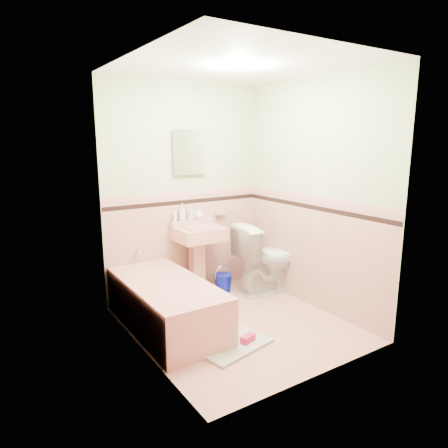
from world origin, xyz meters
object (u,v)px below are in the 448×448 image
bucket (223,283)px  shoe (248,338)px  soap_bottle_left (182,212)px  toilet (269,258)px  soap_bottle_mid (191,213)px  bathtub (166,306)px  soap_bottle_right (199,213)px  medicine_cabinet (189,152)px  sink (199,262)px

bucket → shoe: bucket is taller
soap_bottle_left → toilet: size_ratio=0.24×
toilet → bucket: size_ratio=3.90×
soap_bottle_mid → bathtub: bearing=-133.5°
soap_bottle_left → soap_bottle_right: (0.22, 0.00, -0.03)m
medicine_cabinet → shoe: (-0.20, -1.46, -1.64)m
sink → bucket: size_ratio=3.85×
medicine_cabinet → bucket: bearing=-35.3°
sink → soap_bottle_mid: size_ratio=5.23×
sink → soap_bottle_mid: soap_bottle_mid is taller
medicine_cabinet → soap_bottle_mid: size_ratio=3.06×
medicine_cabinet → shoe: bearing=-97.9°
sink → medicine_cabinet: (0.00, 0.21, 1.27)m
bucket → soap_bottle_right: bearing=138.6°
medicine_cabinet → bucket: size_ratio=2.25×
soap_bottle_mid → sink: bearing=-87.8°
soap_bottle_right → shoe: bearing=-101.9°
sink → bucket: (0.32, -0.02, -0.31)m
medicine_cabinet → bucket: medicine_cabinet is taller
soap_bottle_mid → shoe: soap_bottle_mid is taller
soap_bottle_right → toilet: (0.70, -0.50, -0.55)m
medicine_cabinet → soap_bottle_mid: medicine_cabinet is taller
toilet → shoe: 1.42m
soap_bottle_mid → medicine_cabinet: bearing=77.3°
bathtub → medicine_cabinet: medicine_cabinet is taller
bucket → toilet: bearing=-31.9°
soap_bottle_left → shoe: size_ratio=1.35×
soap_bottle_left → soap_bottle_right: soap_bottle_left is taller
soap_bottle_left → toilet: 1.20m
soap_bottle_left → soap_bottle_mid: soap_bottle_left is taller
bathtub → soap_bottle_mid: size_ratio=9.23×
bathtub → sink: bearing=37.9°
soap_bottle_left → toilet: bearing=-28.3°
sink → soap_bottle_left: (-0.12, 0.18, 0.59)m
medicine_cabinet → sink: bearing=-90.0°
soap_bottle_left → soap_bottle_right: size_ratio=1.51×
soap_bottle_mid → toilet: 1.10m
soap_bottle_mid → soap_bottle_right: size_ratio=1.18×
soap_bottle_mid → shoe: size_ratio=1.06×
bathtub → soap_bottle_mid: soap_bottle_mid is taller
soap_bottle_left → soap_bottle_right: 0.22m
bathtub → soap_bottle_right: (0.78, 0.71, 0.75)m
medicine_cabinet → toilet: 1.59m
bucket → soap_bottle_mid: bearing=149.0°
medicine_cabinet → soap_bottle_mid: 0.71m
bathtub → bucket: bearing=27.2°
bathtub → sink: 0.89m
bucket → shoe: size_ratio=1.44×
soap_bottle_left → bucket: (0.44, -0.20, -0.90)m
medicine_cabinet → toilet: bearing=-33.3°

